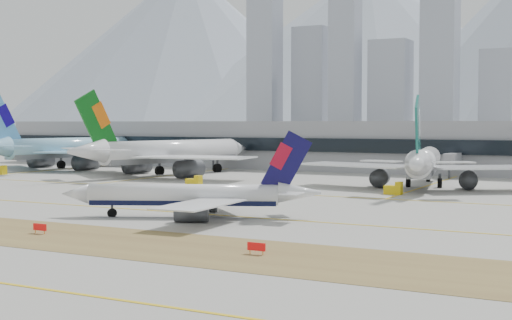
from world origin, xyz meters
The scene contains 12 objects.
ground centered at (0.00, 0.00, 0.00)m, with size 3000.00×3000.00×0.00m, color #98968E.
taxiing_airliner centered at (3.70, -8.86, 3.26)m, with size 37.96×32.23×13.54m.
widebody_korean centered at (-93.52, 69.90, 6.21)m, with size 64.68×63.98×23.35m.
widebody_eva centered at (-49.43, 60.73, 6.15)m, with size 62.75×62.67×23.14m.
widebody_cathay centered at (22.61, 57.31, 5.39)m, with size 55.94×55.45×20.27m.
terminal centered at (0.00, 114.84, 7.50)m, with size 280.00×43.10×15.00m.
hold_sign_left centered at (-5.18, -32.00, 0.88)m, with size 2.20×0.15×1.35m.
hold_sign_right centered at (26.71, -32.00, 0.88)m, with size 2.20×0.15×1.35m.
gse_a centered at (-92.87, 42.68, 1.05)m, with size 3.55×2.00×2.60m.
gse_b centered at (-24.19, 35.60, 1.05)m, with size 3.55×2.00×2.60m.
gse_c centered at (21.09, 39.47, 1.05)m, with size 3.55×2.00×2.60m.
city_skyline centered at (-106.76, 453.42, 49.80)m, with size 342.00×49.80×140.00m.
Camera 1 is at (62.47, -100.96, 14.52)m, focal length 50.00 mm.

